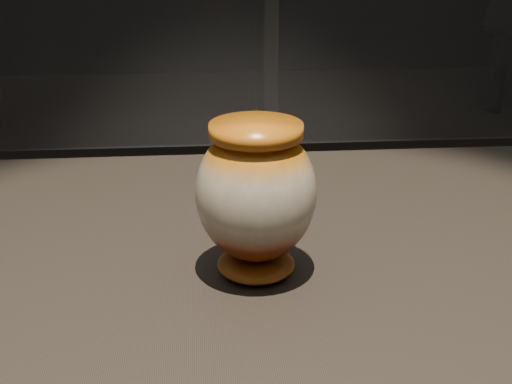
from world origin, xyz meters
TOP-DOWN VIEW (x-y plane):
  - main_vase at (0.13, -0.02)m, footprint 0.15×0.15m
  - back_shelf at (-0.36, 3.52)m, footprint 2.00×0.60m

SIDE VIEW (x-z plane):
  - back_shelf at x=-0.36m, z-range 0.19..1.09m
  - main_vase at x=0.13m, z-range 0.91..1.09m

